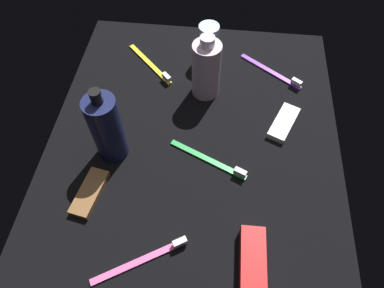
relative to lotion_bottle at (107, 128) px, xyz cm
name	(u,v)px	position (x,y,z in cm)	size (l,w,h in cm)	color
ground_plane	(192,153)	(-1.60, 16.75, -8.84)	(84.00, 64.00, 1.20)	black
lotion_bottle	(107,128)	(0.00, 0.00, 0.00)	(6.35, 6.35, 18.89)	#181E46
bodywash_bottle	(206,69)	(-19.46, 18.05, -0.89)	(6.50, 6.50, 16.30)	silver
deodorant_stick	(208,43)	(-31.27, 17.69, -3.22)	(5.11, 5.11, 10.03)	silver
toothbrush_green	(212,161)	(0.61, 21.34, -7.63)	(8.43, 16.93, 2.10)	green
toothbrush_pink	(145,258)	(22.05, 10.94, -7.63)	(10.17, 16.12, 2.10)	#E55999
toothbrush_purple	(274,72)	(-27.16, 34.92, -7.63)	(11.43, 15.35, 2.10)	purple
toothbrush_yellow	(152,65)	(-26.36, 3.77, -7.63)	(13.75, 13.40, 2.10)	yellow
toothpaste_box_red	(253,279)	(23.79, 29.85, -6.64)	(17.60, 4.40, 3.20)	red
snack_bar_brown	(90,193)	(10.67, -2.34, -7.49)	(10.40, 4.00, 1.50)	brown
snack_bar_white	(284,123)	(-11.11, 36.64, -7.49)	(10.40, 4.00, 1.50)	white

